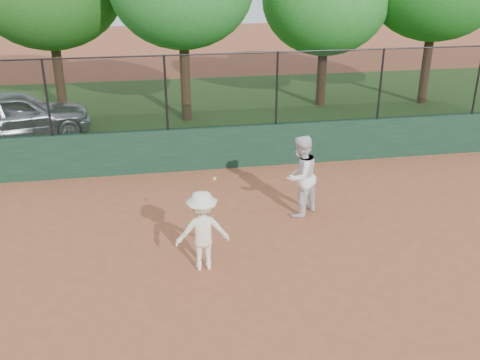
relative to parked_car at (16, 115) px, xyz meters
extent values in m
plane|color=#AC5837|center=(5.21, -9.80, -0.79)|extent=(80.00, 80.00, 0.00)
cube|color=#1B3C27|center=(5.21, -3.80, -0.19)|extent=(26.00, 0.20, 1.20)
cube|color=#234716|center=(5.21, 2.20, -0.79)|extent=(36.00, 12.00, 0.01)
imported|color=#A4A8AD|center=(0.00, 0.00, 0.00)|extent=(4.95, 2.97, 1.58)
imported|color=white|center=(7.50, -7.03, 0.16)|extent=(1.17, 1.13, 1.89)
imported|color=white|center=(5.06, -8.94, 0.01)|extent=(1.04, 0.62, 1.59)
sphere|color=#BCD22E|center=(5.27, -9.20, 1.15)|extent=(0.07, 0.07, 0.07)
cube|color=black|center=(5.21, -3.80, 1.41)|extent=(26.00, 0.02, 2.00)
cylinder|color=black|center=(5.21, -3.80, 2.39)|extent=(26.00, 0.04, 0.04)
cylinder|color=black|center=(1.71, -3.80, 1.41)|extent=(0.06, 0.06, 2.00)
cylinder|color=black|center=(4.71, -3.80, 1.41)|extent=(0.06, 0.06, 2.00)
cylinder|color=black|center=(7.71, -3.80, 1.41)|extent=(0.06, 0.06, 2.00)
cylinder|color=black|center=(10.71, -3.80, 1.41)|extent=(0.06, 0.06, 2.00)
cylinder|color=black|center=(13.71, -3.80, 1.41)|extent=(0.06, 0.06, 2.00)
cylinder|color=#422C16|center=(1.00, 3.32, 0.48)|extent=(0.36, 0.36, 2.54)
cylinder|color=#452E18|center=(5.61, 1.21, 0.58)|extent=(0.36, 0.36, 2.74)
cylinder|color=#372212|center=(11.06, 2.33, 0.30)|extent=(0.36, 0.36, 2.18)
cylinder|color=#402A17|center=(15.23, 1.92, 0.56)|extent=(0.36, 0.36, 2.69)
camera|label=1|loc=(4.20, -17.75, 4.75)|focal=40.00mm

